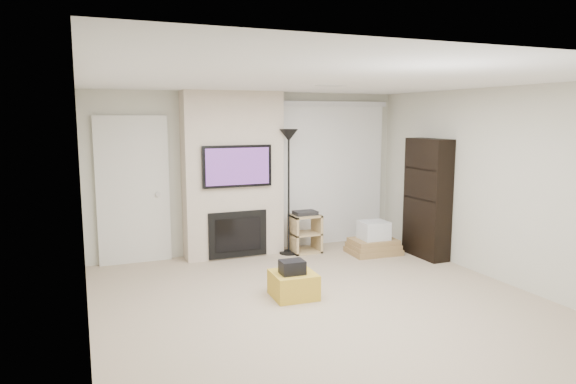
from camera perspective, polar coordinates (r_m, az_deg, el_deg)
name	(u,v)px	position (r m, az deg, el deg)	size (l,w,h in m)	color
floor	(328,308)	(5.91, 4.52, -12.70)	(5.00, 5.50, 0.00)	tan
ceiling	(331,80)	(5.53, 4.82, 12.26)	(5.00, 5.50, 0.00)	white
wall_back	(251,172)	(8.11, -4.15, 2.18)	(5.00, 2.50, 0.00)	beige
wall_front	(539,265)	(3.42, 26.13, -7.30)	(5.00, 2.50, 0.00)	beige
wall_left	(82,214)	(4.99, -21.89, -2.31)	(5.50, 2.50, 0.00)	beige
wall_right	(506,186)	(7.07, 23.06, 0.61)	(5.50, 2.50, 0.00)	beige
hvac_vent	(331,86)	(6.42, 4.76, 11.69)	(0.35, 0.18, 0.01)	silver
ottoman	(293,285)	(6.17, 0.60, -10.26)	(0.50, 0.50, 0.30)	gold
black_bag	(292,267)	(6.06, 0.47, -8.35)	(0.28, 0.22, 0.16)	black
fireplace_wall	(233,176)	(7.81, -6.11, 1.81)	(1.50, 0.47, 2.50)	beige
entry_door	(133,191)	(7.74, -16.82, 0.08)	(1.02, 0.11, 2.14)	silver
vertical_blinds	(332,168)	(8.60, 4.87, 2.68)	(1.98, 0.10, 2.37)	silver
floor_lamp	(289,156)	(7.82, 0.08, 3.99)	(0.29, 0.29, 1.94)	black
av_stand	(305,231)	(8.10, 1.92, -4.30)	(0.45, 0.38, 0.66)	tan
box_stack	(373,241)	(8.15, 9.48, -5.43)	(0.79, 0.61, 0.51)	#9E7B4C
bookshelf	(427,198)	(8.02, 15.22, -0.69)	(0.30, 0.80, 1.80)	black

